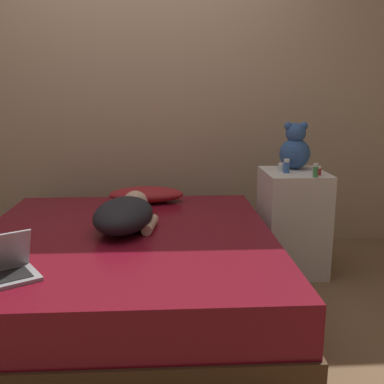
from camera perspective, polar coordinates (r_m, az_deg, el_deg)
The scene contains 11 objects.
ground_plane at distance 2.70m, azimuth -8.14°, elevation -14.54°, with size 12.00×12.00×0.00m, color brown.
wall_back at distance 3.59m, azimuth -7.22°, elevation 13.75°, with size 8.00×0.06×2.60m.
bed at distance 2.60m, azimuth -8.30°, elevation -10.10°, with size 1.67×1.83×0.46m.
nightstand at distance 3.18m, azimuth 12.61°, elevation -3.65°, with size 0.41×0.48×0.70m.
pillow at distance 3.20m, azimuth -5.83°, elevation -0.32°, with size 0.53×0.28×0.11m.
person_lying at distance 2.59m, azimuth -8.41°, elevation -2.76°, with size 0.39×0.69×0.18m.
teddy_bear at distance 3.19m, azimuth 12.94°, elevation 5.39°, with size 0.21×0.21×0.32m.
bottle_green at distance 2.92m, azimuth 15.42°, elevation 2.65°, with size 0.03×0.03×0.09m.
bottle_blue at distance 3.02m, azimuth 11.91°, elevation 3.23°, with size 0.04×0.04×0.09m.
bottle_clear at distance 3.08m, azimuth 11.35°, elevation 3.09°, with size 0.05×0.05×0.06m.
bottle_red at distance 3.00m, azimuth 15.67°, elevation 2.63°, with size 0.05×0.05×0.06m.
Camera 1 is at (0.23, -2.39, 1.23)m, focal length 42.00 mm.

